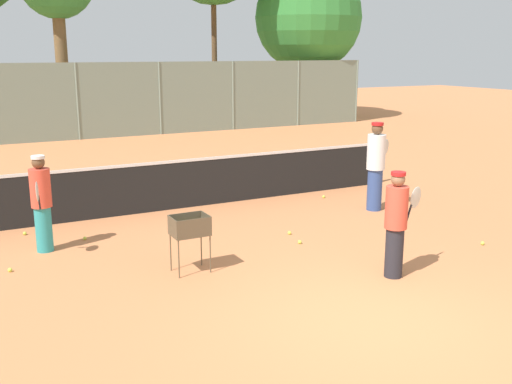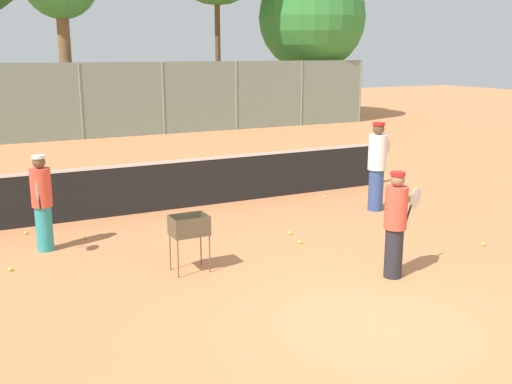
{
  "view_description": "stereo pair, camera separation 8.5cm",
  "coord_description": "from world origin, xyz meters",
  "px_view_note": "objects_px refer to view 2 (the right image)",
  "views": [
    {
      "loc": [
        -4.57,
        -5.47,
        3.32
      ],
      "look_at": [
        -0.02,
        3.25,
        1.0
      ],
      "focal_mm": 42.0,
      "sensor_mm": 36.0,
      "label": 1
    },
    {
      "loc": [
        -4.5,
        -5.51,
        3.32
      ],
      "look_at": [
        -0.02,
        3.25,
        1.0
      ],
      "focal_mm": 42.0,
      "sensor_mm": 36.0,
      "label": 2
    }
  ],
  "objects_px": {
    "tennis_net": "(191,182)",
    "player_yellow_shirt": "(396,223)",
    "player_red_cap": "(377,165)",
    "parked_car": "(125,110)",
    "ball_cart": "(189,230)",
    "player_white_outfit": "(42,202)"
  },
  "relations": [
    {
      "from": "tennis_net",
      "to": "player_red_cap",
      "type": "bearing_deg",
      "value": -30.64
    },
    {
      "from": "tennis_net",
      "to": "parked_car",
      "type": "xyz_separation_m",
      "value": [
        2.8,
        15.79,
        0.1
      ]
    },
    {
      "from": "ball_cart",
      "to": "player_yellow_shirt",
      "type": "bearing_deg",
      "value": -31.41
    },
    {
      "from": "ball_cart",
      "to": "player_red_cap",
      "type": "bearing_deg",
      "value": 18.62
    },
    {
      "from": "player_red_cap",
      "to": "parked_car",
      "type": "relative_size",
      "value": 0.45
    },
    {
      "from": "player_yellow_shirt",
      "to": "tennis_net",
      "type": "bearing_deg",
      "value": 86.32
    },
    {
      "from": "player_white_outfit",
      "to": "ball_cart",
      "type": "distance_m",
      "value": 2.76
    },
    {
      "from": "parked_car",
      "to": "player_red_cap",
      "type": "bearing_deg",
      "value": -88.02
    },
    {
      "from": "player_red_cap",
      "to": "ball_cart",
      "type": "relative_size",
      "value": 2.1
    },
    {
      "from": "player_white_outfit",
      "to": "ball_cart",
      "type": "bearing_deg",
      "value": 54.9
    },
    {
      "from": "tennis_net",
      "to": "parked_car",
      "type": "bearing_deg",
      "value": 79.94
    },
    {
      "from": "tennis_net",
      "to": "player_yellow_shirt",
      "type": "relative_size",
      "value": 6.25
    },
    {
      "from": "tennis_net",
      "to": "parked_car",
      "type": "distance_m",
      "value": 16.04
    },
    {
      "from": "player_yellow_shirt",
      "to": "ball_cart",
      "type": "xyz_separation_m",
      "value": [
        -2.64,
        1.62,
        -0.18
      ]
    },
    {
      "from": "player_red_cap",
      "to": "parked_car",
      "type": "bearing_deg",
      "value": 62.54
    },
    {
      "from": "player_red_cap",
      "to": "tennis_net",
      "type": "bearing_deg",
      "value": 119.92
    },
    {
      "from": "parked_car",
      "to": "player_yellow_shirt",
      "type": "bearing_deg",
      "value": -94.32
    },
    {
      "from": "player_yellow_shirt",
      "to": "ball_cart",
      "type": "bearing_deg",
      "value": 131.97
    },
    {
      "from": "player_red_cap",
      "to": "ball_cart",
      "type": "xyz_separation_m",
      "value": [
        -4.85,
        -1.63,
        -0.31
      ]
    },
    {
      "from": "player_red_cap",
      "to": "parked_car",
      "type": "distance_m",
      "value": 17.83
    },
    {
      "from": "player_white_outfit",
      "to": "parked_car",
      "type": "xyz_separation_m",
      "value": [
        6.08,
        17.41,
        -0.2
      ]
    },
    {
      "from": "player_white_outfit",
      "to": "parked_car",
      "type": "relative_size",
      "value": 0.39
    }
  ]
}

